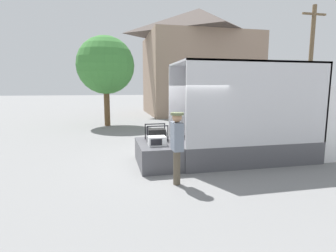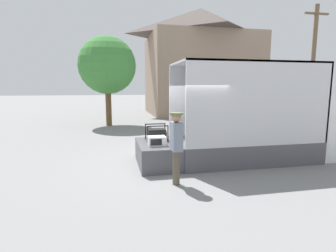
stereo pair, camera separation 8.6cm
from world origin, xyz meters
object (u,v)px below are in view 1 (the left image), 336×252
worker_person (177,140)px  utility_pole (310,63)px  box_truck (290,127)px  portable_generator (157,134)px  street_tree (106,65)px  microwave (157,141)px

worker_person → utility_pole: 15.95m
box_truck → portable_generator: (-4.68, 0.36, -0.14)m
street_tree → utility_pole: bearing=-4.4°
microwave → box_truck: bearing=4.4°
portable_generator → worker_person: size_ratio=0.38×
portable_generator → worker_person: 2.16m
utility_pole → portable_generator: bearing=-147.6°
portable_generator → street_tree: street_tree is taller
worker_person → box_truck: bearing=21.4°
box_truck → microwave: size_ratio=12.97×
worker_person → portable_generator: bearing=93.2°
microwave → portable_generator: bearing=79.6°
worker_person → street_tree: (-1.80, 11.00, 2.66)m
box_truck → portable_generator: box_truck is taller
box_truck → microwave: bearing=-175.6°
portable_generator → utility_pole: size_ratio=0.09×
microwave → portable_generator: (0.14, 0.74, 0.06)m
box_truck → utility_pole: utility_pole is taller
worker_person → utility_pole: (12.13, 9.92, 3.01)m
microwave → utility_pole: size_ratio=0.07×
microwave → street_tree: (-1.54, 9.59, 2.95)m
box_truck → utility_pole: (7.56, 8.13, 3.09)m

